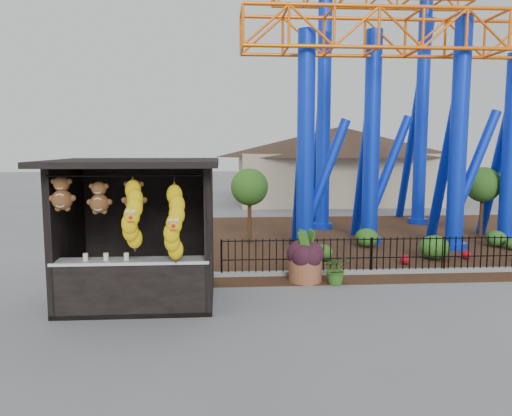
{
  "coord_description": "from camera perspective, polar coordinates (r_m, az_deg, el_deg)",
  "views": [
    {
      "loc": [
        -1.22,
        -9.77,
        3.39
      ],
      "look_at": [
        -0.4,
        1.5,
        2.0
      ],
      "focal_mm": 35.0,
      "sensor_mm": 36.0,
      "label": 1
    }
  ],
  "objects": [
    {
      "name": "planter_foliage",
      "position": [
        12.6,
        5.68,
        -4.34
      ],
      "size": [
        0.7,
        0.7,
        0.64
      ],
      "primitive_type": "ellipsoid",
      "color": "black",
      "rests_on": "terracotta_planter"
    },
    {
      "name": "roller_coaster",
      "position": [
        19.33,
        15.68,
        15.84
      ],
      "size": [
        11.0,
        6.37,
        10.82
      ],
      "color": "#0D2FE0",
      "rests_on": "ground"
    },
    {
      "name": "pavilion",
      "position": [
        30.64,
        9.56,
        6.3
      ],
      "size": [
        15.0,
        15.0,
        4.8
      ],
      "color": "#BFAD8C",
      "rests_on": "ground"
    },
    {
      "name": "mulch_bed",
      "position": [
        18.83,
        12.06,
        -3.5
      ],
      "size": [
        18.0,
        12.0,
        0.02
      ],
      "primitive_type": "cube",
      "color": "#331E11",
      "rests_on": "ground"
    },
    {
      "name": "terracotta_planter",
      "position": [
        12.74,
        5.65,
        -7.07
      ],
      "size": [
        1.03,
        1.03,
        0.6
      ],
      "primitive_type": "cylinder",
      "rotation": [
        0.0,
        0.0,
        -0.28
      ],
      "color": "brown",
      "rests_on": "ground"
    },
    {
      "name": "picket_fence",
      "position": [
        14.45,
        21.1,
        -5.0
      ],
      "size": [
        12.2,
        0.06,
        1.0
      ],
      "primitive_type": null,
      "color": "black",
      "rests_on": "ground"
    },
    {
      "name": "ground",
      "position": [
        10.41,
        2.88,
        -11.99
      ],
      "size": [
        120.0,
        120.0,
        0.0
      ],
      "primitive_type": "plane",
      "color": "slate",
      "rests_on": "ground"
    },
    {
      "name": "potted_plant",
      "position": [
        12.59,
        9.19,
        -6.89
      ],
      "size": [
        0.74,
        0.66,
        0.77
      ],
      "primitive_type": "imported",
      "rotation": [
        0.0,
        0.0,
        -0.09
      ],
      "color": "#1B5F1C",
      "rests_on": "ground"
    },
    {
      "name": "landscaping",
      "position": [
        16.69,
        18.18,
        -3.95
      ],
      "size": [
        7.55,
        3.56,
        0.72
      ],
      "color": "#2B5B1A",
      "rests_on": "mulch_bed"
    },
    {
      "name": "prize_booth",
      "position": [
        11.0,
        -13.36,
        -3.02
      ],
      "size": [
        3.5,
        3.4,
        3.12
      ],
      "color": "black",
      "rests_on": "ground"
    },
    {
      "name": "curb",
      "position": [
        14.19,
        17.71,
        -6.9
      ],
      "size": [
        18.0,
        0.18,
        0.12
      ],
      "primitive_type": "cube",
      "color": "gray",
      "rests_on": "ground"
    }
  ]
}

